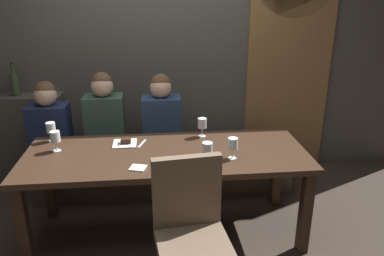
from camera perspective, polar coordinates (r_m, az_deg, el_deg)
ground at (r=3.33m, az=-3.59°, el=-15.35°), size 9.00×9.00×0.00m
back_wall_tiled at (r=3.94m, az=-4.86°, el=13.93°), size 6.00×0.12×3.00m
arched_door at (r=4.14m, az=14.65°, el=11.79°), size 0.90×0.05×2.55m
back_counter at (r=4.28m, az=-25.59°, el=-1.71°), size 1.10×0.28×0.95m
dining_table at (r=3.00m, az=-3.87°, el=-5.19°), size 2.20×0.84×0.74m
banquette_bench at (r=3.81m, az=-4.12°, el=-6.37°), size 2.50×0.44×0.45m
chair_near_side at (r=2.43m, az=-0.22°, el=-14.48°), size 0.49×0.49×0.98m
diner_redhead at (r=3.70m, az=-20.78°, el=0.85°), size 0.36×0.24×0.72m
diner_bearded at (r=3.63m, az=-13.06°, el=1.84°), size 0.36×0.24×0.78m
diner_far_end at (r=3.60m, az=-4.64°, el=1.94°), size 0.36×0.24×0.75m
wine_bottle_pale_label at (r=4.07m, az=-25.17°, el=6.11°), size 0.08×0.08×0.33m
wine_glass_near_left at (r=2.73m, az=2.33°, el=-3.22°), size 0.08×0.08×0.16m
wine_glass_end_right at (r=3.22m, az=1.55°, el=0.66°), size 0.08×0.08×0.16m
wine_glass_end_left at (r=3.33m, az=-20.55°, el=-0.07°), size 0.08×0.08×0.16m
wine_glass_near_right at (r=3.12m, az=-19.97°, el=-1.31°), size 0.08×0.08×0.16m
wine_glass_center_back at (r=2.82m, az=6.19°, el=-2.43°), size 0.08×0.08×0.16m
dessert_plate at (r=3.14m, az=-10.07°, el=-2.17°), size 0.19×0.19×0.05m
fork_on_table at (r=3.13m, az=-7.58°, el=-2.36°), size 0.07×0.17×0.01m
folded_napkin at (r=2.73m, az=-8.16°, el=-5.97°), size 0.13×0.13×0.01m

